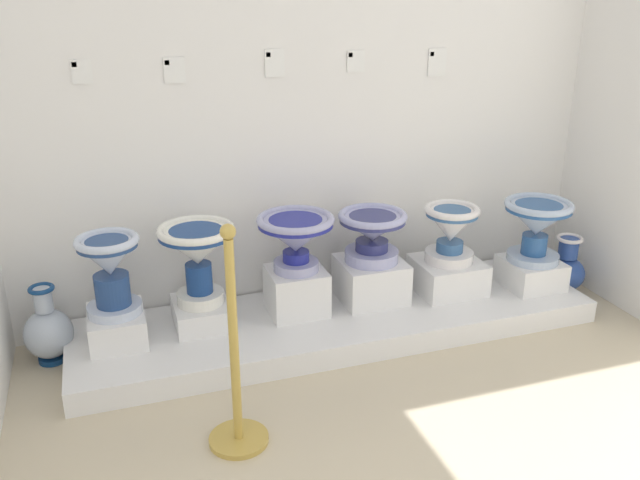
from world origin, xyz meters
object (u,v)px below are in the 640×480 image
Objects in this scene: info_placard_fifth at (437,62)px; decorative_vase_companion at (565,270)px; antique_toilet_central_ornate at (197,250)px; info_placard_fourth at (356,61)px; info_placard_first at (81,71)px; info_placard_second at (174,70)px; antique_toilet_pale_glazed at (372,230)px; antique_toilet_rightmost at (451,228)px; stanchion_post_near_left at (236,384)px; plinth_block_central_ornate at (202,313)px; antique_toilet_leftmost at (296,234)px; info_placard_third at (274,63)px; antique_toilet_slender_white at (110,265)px; plinth_block_rightmost at (447,275)px; plinth_block_leftmost at (296,291)px; plinth_block_slender_white at (117,326)px; plinth_block_squat_floral at (531,273)px; decorative_vase_spare at (48,331)px; plinth_block_pale_glazed at (371,280)px; antique_toilet_squat_floral at (537,221)px.

info_placard_fifth is 0.41× the size of decorative_vase_companion.
info_placard_fourth is at bearing 16.69° from antique_toilet_central_ornate.
info_placard_second is at bearing 0.00° from info_placard_first.
antique_toilet_pale_glazed is at bearing -16.44° from info_placard_second.
antique_toilet_central_ornate is at bearing 178.33° from antique_toilet_rightmost.
stanchion_post_near_left is (-2.30, -0.80, 0.13)m from decorative_vase_companion.
antique_toilet_leftmost is (0.53, -0.02, 0.40)m from plinth_block_central_ornate.
antique_toilet_leftmost is at bearing -87.99° from info_placard_third.
info_placard_first is at bearing 168.49° from antique_toilet_pale_glazed.
info_placard_fourth is (1.44, 0.34, 0.91)m from antique_toilet_slender_white.
info_placard_fourth is 1.94m from stanchion_post_near_left.
antique_toilet_rightmost is 1.79m from info_placard_second.
plinth_block_rightmost is (0.95, -0.02, -0.37)m from antique_toilet_leftmost.
info_placard_fifth reaches higher than plinth_block_leftmost.
antique_toilet_leftmost is at bearing -177.20° from antique_toilet_pale_glazed.
antique_toilet_slender_white reaches higher than plinth_block_slender_white.
antique_toilet_leftmost is at bearing 0.91° from plinth_block_slender_white.
info_placard_fourth is (0.46, 0.32, 0.87)m from antique_toilet_leftmost.
plinth_block_central_ornate is 0.90m from stanchion_post_near_left.
antique_toilet_leftmost is (0.00, 0.00, 0.34)m from plinth_block_leftmost.
decorative_vase_companion is (2.31, -0.09, -0.03)m from plinth_block_central_ornate.
info_placard_first reaches higher than plinth_block_slender_white.
decorative_vase_companion reaches higher than plinth_block_squat_floral.
plinth_block_leftmost is 1.02m from stanchion_post_near_left.
stanchion_post_near_left is (0.79, -0.97, 0.12)m from decorative_vase_spare.
plinth_block_slender_white is at bearing 179.84° from antique_toilet_rightmost.
plinth_block_squat_floral is at bearing -2.60° from antique_toilet_slender_white.
plinth_block_pale_glazed is 1.25m from info_placard_fourth.
antique_toilet_pale_glazed is at bearing 176.06° from decorative_vase_companion.
antique_toilet_pale_glazed is 1.06m from info_placard_fifth.
antique_toilet_leftmost is 1.08× the size of antique_toilet_pale_glazed.
decorative_vase_companion is (0.82, -0.05, -0.36)m from antique_toilet_rightmost.
decorative_vase_spare is at bearing 173.94° from plinth_block_central_ornate.
plinth_block_rightmost reaches higher than plinth_block_central_ornate.
decorative_vase_spare is (-1.31, -0.21, -1.30)m from info_placard_third.
antique_toilet_pale_glazed is 1.38m from info_placard_second.
antique_toilet_slender_white reaches higher than plinth_block_leftmost.
info_placard_second is 0.54m from info_placard_third.
plinth_block_slender_white is at bearing -178.49° from antique_toilet_pale_glazed.
decorative_vase_companion is (1.77, -0.07, -0.09)m from plinth_block_leftmost.
plinth_block_leftmost is at bearing -177.20° from plinth_block_pale_glazed.
antique_toilet_pale_glazed is 1.83m from decorative_vase_spare.
antique_toilet_slender_white is 1.47m from plinth_block_pale_glazed.
plinth_block_leftmost is 2.65× the size of info_placard_first.
stanchion_post_near_left is at bearing -129.74° from info_placard_fourth.
antique_toilet_slender_white reaches higher than antique_toilet_squat_floral.
plinth_block_central_ornate is at bearing 178.33° from plinth_block_rightmost.
info_placard_third is at bearing 19.13° from plinth_block_slender_white.
antique_toilet_central_ornate reaches higher than antique_toilet_squat_floral.
antique_toilet_squat_floral is at bearing -4.94° from antique_toilet_leftmost.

